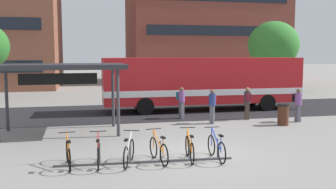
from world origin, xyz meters
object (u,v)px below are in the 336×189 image
(parked_bicycle_orange_3, at_px, (159,150))
(parked_bicycle_orange_4, at_px, (190,149))
(parked_bicycle_blue_5, at_px, (216,148))
(transit_shelter, at_px, (60,69))
(parked_bicycle_red_1, at_px, (98,154))
(commuter_maroon_pack_3, at_px, (212,104))
(trash_bin, at_px, (283,115))
(parked_bicycle_orange_0, at_px, (68,155))
(commuter_teal_pack_0, at_px, (181,100))
(commuter_maroon_pack_2, at_px, (247,101))
(city_bus, at_px, (203,81))
(street_tree_0, at_px, (273,45))
(commuter_black_pack_1, at_px, (298,103))
(parked_bicycle_white_2, at_px, (129,153))

(parked_bicycle_orange_3, height_order, parked_bicycle_orange_4, same)
(parked_bicycle_blue_5, xyz_separation_m, transit_shelter, (-5.19, 5.23, 2.41))
(parked_bicycle_red_1, relative_size, commuter_maroon_pack_3, 1.01)
(parked_bicycle_orange_4, distance_m, transit_shelter, 7.12)
(parked_bicycle_red_1, distance_m, trash_bin, 10.19)
(parked_bicycle_orange_0, xyz_separation_m, commuter_teal_pack_0, (5.50, 7.66, 0.59))
(commuter_maroon_pack_2, bearing_deg, parked_bicycle_orange_4, 155.05)
(city_bus, relative_size, parked_bicycle_orange_0, 7.00)
(commuter_maroon_pack_3, xyz_separation_m, trash_bin, (3.21, -1.14, -0.47))
(parked_bicycle_orange_3, height_order, street_tree_0, street_tree_0)
(commuter_teal_pack_0, height_order, commuter_maroon_pack_2, commuter_maroon_pack_2)
(parked_bicycle_orange_0, distance_m, transit_shelter, 5.62)
(commuter_black_pack_1, xyz_separation_m, trash_bin, (-1.17, -0.67, -0.46))
(parked_bicycle_red_1, xyz_separation_m, transit_shelter, (-1.40, 5.10, 2.41))
(parked_bicycle_orange_4, bearing_deg, commuter_teal_pack_0, -5.63)
(city_bus, height_order, parked_bicycle_orange_0, city_bus)
(parked_bicycle_red_1, relative_size, street_tree_0, 0.27)
(parked_bicycle_blue_5, distance_m, commuter_teal_pack_0, 7.91)
(commuter_maroon_pack_3, bearing_deg, parked_bicycle_blue_5, 11.98)
(parked_bicycle_red_1, bearing_deg, commuter_maroon_pack_3, -41.62)
(commuter_black_pack_1, bearing_deg, trash_bin, -61.95)
(transit_shelter, height_order, trash_bin, transit_shelter)
(parked_bicycle_orange_0, distance_m, commuter_black_pack_1, 12.32)
(commuter_maroon_pack_2, bearing_deg, transit_shelter, 111.40)
(commuter_maroon_pack_2, xyz_separation_m, street_tree_0, (8.22, 12.91, 3.26))
(parked_bicycle_blue_5, distance_m, street_tree_0, 23.57)
(transit_shelter, xyz_separation_m, commuter_teal_pack_0, (6.01, 2.61, -1.83))
(transit_shelter, bearing_deg, commuter_maroon_pack_3, 5.84)
(city_bus, bearing_deg, parked_bicycle_orange_3, -114.60)
(parked_bicycle_orange_4, xyz_separation_m, trash_bin, (6.05, 4.87, 0.13))
(city_bus, xyz_separation_m, commuter_teal_pack_0, (-2.08, -2.68, -0.80))
(parked_bicycle_red_1, height_order, parked_bicycle_blue_5, same)
(city_bus, bearing_deg, parked_bicycle_orange_0, -126.10)
(parked_bicycle_white_2, bearing_deg, street_tree_0, -20.85)
(city_bus, xyz_separation_m, parked_bicycle_white_2, (-5.75, -10.48, -1.39))
(parked_bicycle_white_2, xyz_separation_m, commuter_teal_pack_0, (3.68, 7.81, 0.59))
(parked_bicycle_blue_5, bearing_deg, parked_bicycle_orange_3, 86.43)
(street_tree_0, bearing_deg, parked_bicycle_red_1, -129.49)
(commuter_black_pack_1, bearing_deg, street_tree_0, 155.13)
(parked_bicycle_orange_0, bearing_deg, commuter_maroon_pack_2, -59.30)
(parked_bicycle_blue_5, relative_size, commuter_maroon_pack_2, 1.02)
(transit_shelter, bearing_deg, commuter_black_pack_1, 0.82)
(parked_bicycle_white_2, bearing_deg, parked_bicycle_orange_0, 102.30)
(parked_bicycle_orange_3, distance_m, commuter_maroon_pack_3, 7.15)
(commuter_teal_pack_0, bearing_deg, city_bus, 124.70)
(commuter_maroon_pack_3, height_order, trash_bin, commuter_maroon_pack_3)
(parked_bicycle_orange_0, xyz_separation_m, commuter_maroon_pack_2, (8.81, 6.62, 0.59))
(commuter_maroon_pack_3, relative_size, trash_bin, 1.65)
(parked_bicycle_red_1, xyz_separation_m, trash_bin, (8.96, 4.84, 0.13))
(commuter_teal_pack_0, relative_size, commuter_black_pack_1, 0.99)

